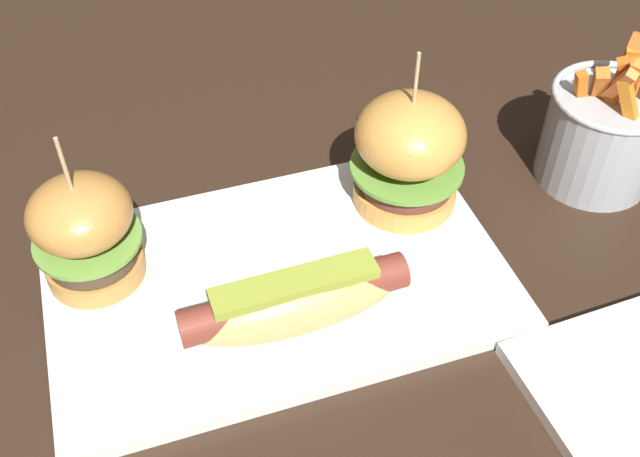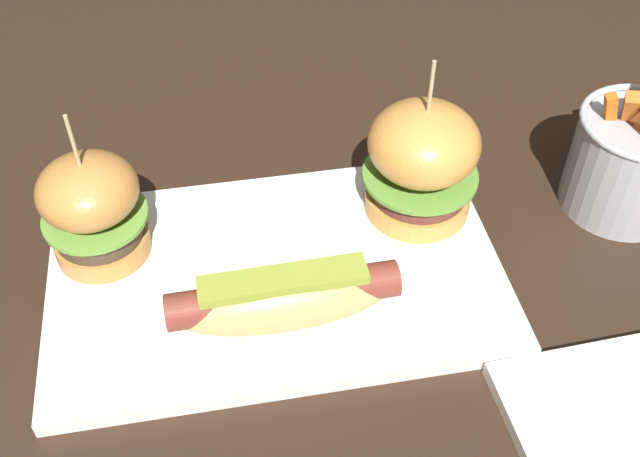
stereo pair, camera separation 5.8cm
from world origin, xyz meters
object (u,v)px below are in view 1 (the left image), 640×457
Objects in this scene: platter_main at (278,279)px; slider_right at (408,152)px; hot_dog at (301,300)px; fries_bucket at (603,133)px; slider_left at (85,232)px.

slider_right is (0.13, 0.05, 0.06)m from platter_main.
fries_bucket reaches higher than hot_dog.
slider_right reaches higher than hot_dog.
slider_left is at bearing 179.16° from fries_bucket.
slider_right reaches higher than fries_bucket.
hot_dog is (0.00, -0.05, 0.03)m from platter_main.
slider_right is 1.04× the size of fries_bucket.
slider_left is at bearing 145.13° from hot_dog.
fries_bucket is at bearing 7.10° from platter_main.
platter_main is 2.55× the size of fries_bucket.
hot_dog is 1.16× the size of slider_right.
slider_right is at bearing 39.09° from hot_dog.
platter_main is 2.65× the size of slider_left.
slider_left is at bearing -179.10° from slider_right.
platter_main is at bearing -158.93° from slider_right.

